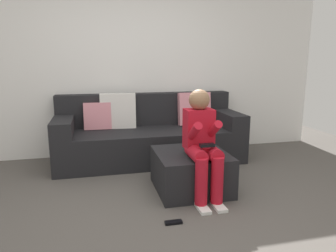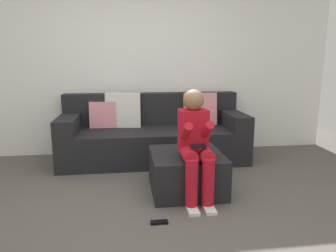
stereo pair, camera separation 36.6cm
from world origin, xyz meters
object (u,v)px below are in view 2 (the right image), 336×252
at_px(remote_near_ottoman, 159,222).
at_px(person_seated, 195,142).
at_px(couch_sectional, 153,135).
at_px(ottoman, 186,172).

bearing_deg(remote_near_ottoman, person_seated, 48.66).
xyz_separation_m(couch_sectional, person_seated, (0.29, -1.35, 0.24)).
xyz_separation_m(couch_sectional, ottoman, (0.25, -1.14, -0.14)).
height_order(couch_sectional, ottoman, couch_sectional).
bearing_deg(couch_sectional, ottoman, -77.67).
height_order(person_seated, remote_near_ottoman, person_seated).
relative_size(ottoman, person_seated, 0.70).
height_order(couch_sectional, remote_near_ottoman, couch_sectional).
height_order(ottoman, person_seated, person_seated).
height_order(couch_sectional, person_seated, person_seated).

